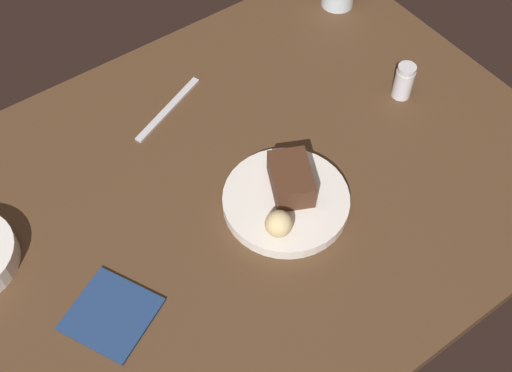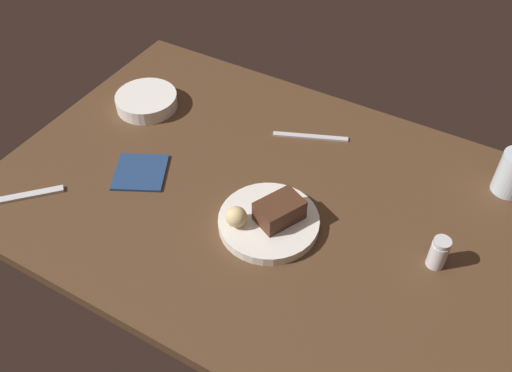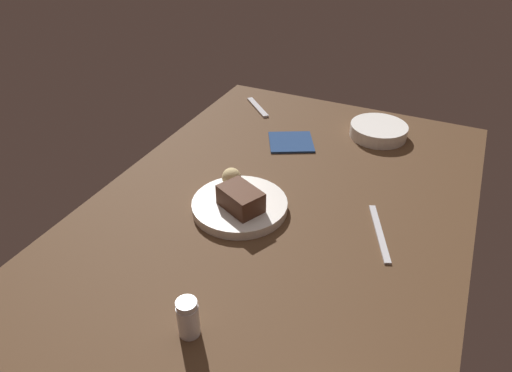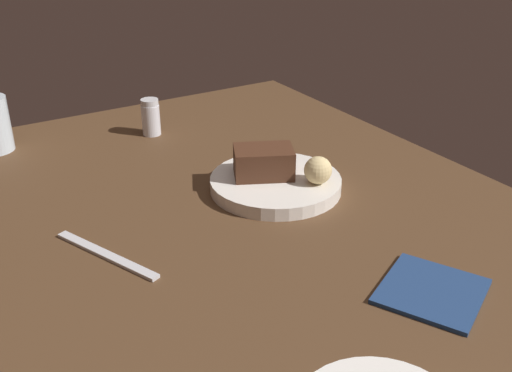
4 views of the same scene
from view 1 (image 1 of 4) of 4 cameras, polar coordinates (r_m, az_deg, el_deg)
name	(u,v)px [view 1 (image 1 of 4)]	position (r cm, az deg, el deg)	size (l,w,h in cm)	color
dining_table	(230,198)	(113.77, -2.36, -1.07)	(120.00, 84.00, 3.00)	#4C331E
dessert_plate	(286,201)	(110.28, 2.67, -1.32)	(21.82, 21.82, 2.20)	white
chocolate_cake_slice	(291,179)	(108.67, 3.13, 0.63)	(9.70, 6.54, 4.84)	#472819
bread_roll	(279,224)	(103.59, 2.03, -3.36)	(4.55, 4.55, 4.55)	#DBC184
salt_shaker	(404,82)	(128.35, 13.02, 9.00)	(3.70, 3.70, 7.44)	silver
butter_knife	(168,109)	(126.00, -7.77, 6.80)	(19.00, 1.40, 0.50)	silver
folded_napkin	(111,314)	(102.94, -12.70, -11.02)	(11.87, 12.25, 0.60)	navy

